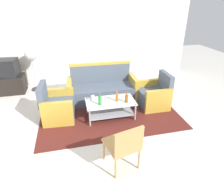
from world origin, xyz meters
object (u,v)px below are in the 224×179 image
object	(u,v)px
coffee_table	(110,107)
tv_stand	(10,84)
couch	(102,89)
bottle_brown	(127,98)
wicker_chair	(124,144)
pedestal_fan	(31,57)
television	(6,68)
bottle_green	(100,100)
armchair_left	(57,107)
bottle_orange	(117,97)
armchair_right	(154,95)
cup	(93,98)

from	to	relation	value
coffee_table	tv_stand	distance (m)	3.18
couch	bottle_brown	xyz separation A→B (m)	(0.37, -0.99, 0.19)
couch	coffee_table	xyz separation A→B (m)	(0.04, -0.86, -0.04)
wicker_chair	pedestal_fan	bearing A→B (deg)	103.07
coffee_table	television	world-z (taller)	television
bottle_green	television	distance (m)	3.05
armchair_left	wicker_chair	bearing A→B (deg)	35.73
bottle_green	wicker_chair	bearing A→B (deg)	-84.32
couch	tv_stand	xyz separation A→B (m)	(-2.52, 1.03, -0.06)
bottle_orange	bottle_green	distance (m)	0.41
armchair_left	bottle_orange	xyz separation A→B (m)	(1.33, -0.24, 0.23)
television	pedestal_fan	world-z (taller)	pedestal_fan
coffee_table	wicker_chair	size ratio (longest dim) A/B	1.31
coffee_table	television	xyz separation A→B (m)	(-2.55, 1.89, 0.49)
armchair_right	armchair_left	bearing A→B (deg)	91.55
couch	armchair_right	distance (m)	1.37
coffee_table	cup	bearing A→B (deg)	155.89
cup	tv_stand	size ratio (longest dim) A/B	0.12
bottle_green	wicker_chair	size ratio (longest dim) A/B	0.34
couch	wicker_chair	world-z (taller)	couch
tv_stand	bottle_green	bearing A→B (deg)	-40.89
wicker_chair	television	bearing A→B (deg)	111.96
couch	coffee_table	world-z (taller)	couch
bottle_orange	bottle_green	bearing A→B (deg)	-170.10
bottle_orange	coffee_table	bearing A→B (deg)	169.35
couch	bottle_orange	distance (m)	0.93
armchair_left	armchair_right	world-z (taller)	same
bottle_orange	television	xyz separation A→B (m)	(-2.70, 1.92, 0.24)
coffee_table	couch	bearing A→B (deg)	92.35
couch	cup	world-z (taller)	couch
coffee_table	bottle_orange	size ratio (longest dim) A/B	3.97
bottle_orange	tv_stand	size ratio (longest dim) A/B	0.35
coffee_table	bottle_orange	bearing A→B (deg)	-10.65
pedestal_fan	armchair_right	bearing A→B (deg)	-28.86
bottle_orange	television	world-z (taller)	television
armchair_left	bottle_brown	bearing A→B (deg)	81.25
wicker_chair	armchair_left	bearing A→B (deg)	108.12
wicker_chair	couch	bearing A→B (deg)	74.39
couch	bottle_green	xyz separation A→B (m)	(-0.22, -0.96, 0.20)
pedestal_fan	bottle_orange	bearing A→B (deg)	-44.61
armchair_right	tv_stand	distance (m)	4.08
bottle_orange	bottle_brown	bearing A→B (deg)	-26.85
bottle_brown	pedestal_fan	size ratio (longest dim) A/B	0.20
armchair_left	coffee_table	world-z (taller)	armchair_left
coffee_table	bottle_brown	xyz separation A→B (m)	(0.34, -0.12, 0.23)
armchair_right	tv_stand	size ratio (longest dim) A/B	1.06
bottle_brown	television	bearing A→B (deg)	145.04
couch	bottle_orange	world-z (taller)	couch
tv_stand	television	distance (m)	0.50
wicker_chair	coffee_table	bearing A→B (deg)	71.94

